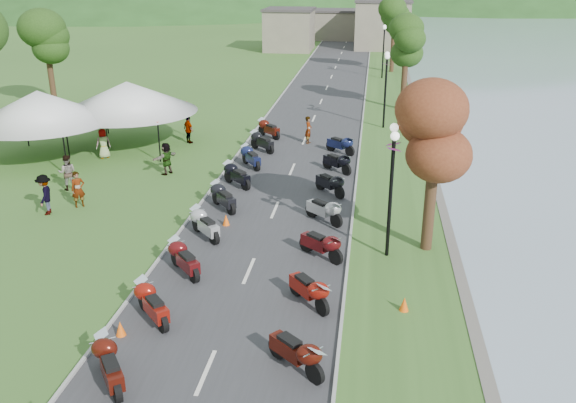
{
  "coord_description": "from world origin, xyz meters",
  "views": [
    {
      "loc": [
        4.15,
        -3.42,
        10.42
      ],
      "look_at": [
        0.91,
        19.86,
        1.3
      ],
      "focal_mm": 38.0,
      "sensor_mm": 36.0,
      "label": 1
    }
  ],
  "objects_px": {
    "vendor_tent_main": "(130,115)",
    "pedestrian_c": "(48,214)",
    "pedestrian_b": "(70,190)",
    "pedestrian_a": "(80,206)"
  },
  "relations": [
    {
      "from": "vendor_tent_main",
      "to": "pedestrian_c",
      "type": "height_order",
      "value": "vendor_tent_main"
    },
    {
      "from": "vendor_tent_main",
      "to": "pedestrian_c",
      "type": "bearing_deg",
      "value": -88.42
    },
    {
      "from": "pedestrian_b",
      "to": "pedestrian_c",
      "type": "relative_size",
      "value": 0.97
    },
    {
      "from": "vendor_tent_main",
      "to": "pedestrian_b",
      "type": "bearing_deg",
      "value": -91.54
    },
    {
      "from": "vendor_tent_main",
      "to": "pedestrian_b",
      "type": "distance_m",
      "value": 8.11
    },
    {
      "from": "vendor_tent_main",
      "to": "pedestrian_b",
      "type": "relative_size",
      "value": 3.07
    },
    {
      "from": "vendor_tent_main",
      "to": "pedestrian_a",
      "type": "bearing_deg",
      "value": -82.25
    },
    {
      "from": "pedestrian_a",
      "to": "pedestrian_b",
      "type": "bearing_deg",
      "value": 89.82
    },
    {
      "from": "pedestrian_a",
      "to": "pedestrian_b",
      "type": "relative_size",
      "value": 0.95
    },
    {
      "from": "pedestrian_c",
      "to": "vendor_tent_main",
      "type": "bearing_deg",
      "value": 166.14
    }
  ]
}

